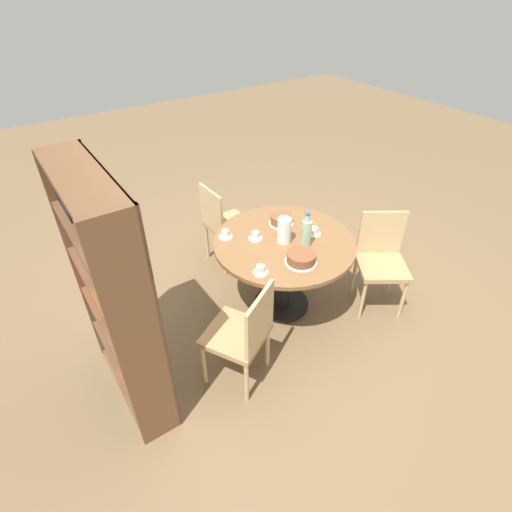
{
  "coord_description": "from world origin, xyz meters",
  "views": [
    {
      "loc": [
        -2.18,
        1.77,
        2.65
      ],
      "look_at": [
        0.0,
        0.29,
        0.7
      ],
      "focal_mm": 28.0,
      "sensor_mm": 36.0,
      "label": 1
    }
  ],
  "objects_px": {
    "cup_d": "(255,236)",
    "cake_main": "(301,258)",
    "chair_a": "(243,333)",
    "coffee_pot": "(284,230)",
    "bookshelf": "(119,303)",
    "cake_second": "(281,220)",
    "chair_b": "(381,259)",
    "cup_a": "(225,234)",
    "chair_c": "(224,223)",
    "cup_b": "(314,231)",
    "water_bottle": "(306,232)",
    "cup_c": "(261,270)"
  },
  "relations": [
    {
      "from": "chair_b",
      "to": "cup_a",
      "type": "bearing_deg",
      "value": -179.97
    },
    {
      "from": "water_bottle",
      "to": "cup_c",
      "type": "height_order",
      "value": "water_bottle"
    },
    {
      "from": "bookshelf",
      "to": "cake_main",
      "type": "xyz_separation_m",
      "value": [
        -0.22,
        -1.36,
        -0.07
      ]
    },
    {
      "from": "bookshelf",
      "to": "cup_b",
      "type": "height_order",
      "value": "bookshelf"
    },
    {
      "from": "bookshelf",
      "to": "cake_main",
      "type": "bearing_deg",
      "value": 80.68
    },
    {
      "from": "cup_d",
      "to": "cup_a",
      "type": "bearing_deg",
      "value": 49.69
    },
    {
      "from": "bookshelf",
      "to": "cup_a",
      "type": "relative_size",
      "value": 14.72
    },
    {
      "from": "chair_c",
      "to": "cup_d",
      "type": "height_order",
      "value": "chair_c"
    },
    {
      "from": "chair_b",
      "to": "cup_a",
      "type": "xyz_separation_m",
      "value": [
        0.77,
        1.16,
        0.27
      ]
    },
    {
      "from": "chair_a",
      "to": "cake_second",
      "type": "relative_size",
      "value": 4.04
    },
    {
      "from": "chair_a",
      "to": "cake_second",
      "type": "bearing_deg",
      "value": -170.12
    },
    {
      "from": "chair_a",
      "to": "chair_b",
      "type": "relative_size",
      "value": 1.0
    },
    {
      "from": "coffee_pot",
      "to": "cup_a",
      "type": "bearing_deg",
      "value": 47.67
    },
    {
      "from": "chair_b",
      "to": "coffee_pot",
      "type": "bearing_deg",
      "value": -175.14
    },
    {
      "from": "coffee_pot",
      "to": "chair_c",
      "type": "bearing_deg",
      "value": 4.75
    },
    {
      "from": "cup_c",
      "to": "chair_b",
      "type": "bearing_deg",
      "value": -99.45
    },
    {
      "from": "chair_b",
      "to": "water_bottle",
      "type": "height_order",
      "value": "water_bottle"
    },
    {
      "from": "cup_a",
      "to": "cake_main",
      "type": "bearing_deg",
      "value": -154.64
    },
    {
      "from": "chair_a",
      "to": "cup_c",
      "type": "height_order",
      "value": "chair_a"
    },
    {
      "from": "chair_c",
      "to": "cup_a",
      "type": "relative_size",
      "value": 7.49
    },
    {
      "from": "chair_a",
      "to": "cup_b",
      "type": "relative_size",
      "value": 7.49
    },
    {
      "from": "cup_b",
      "to": "water_bottle",
      "type": "bearing_deg",
      "value": 116.85
    },
    {
      "from": "cup_a",
      "to": "bookshelf",
      "type": "bearing_deg",
      "value": 111.76
    },
    {
      "from": "chair_c",
      "to": "water_bottle",
      "type": "relative_size",
      "value": 2.93
    },
    {
      "from": "cup_d",
      "to": "cake_main",
      "type": "bearing_deg",
      "value": -167.27
    },
    {
      "from": "cake_main",
      "to": "cup_c",
      "type": "distance_m",
      "value": 0.34
    },
    {
      "from": "coffee_pot",
      "to": "cake_main",
      "type": "xyz_separation_m",
      "value": [
        -0.31,
        0.07,
        -0.08
      ]
    },
    {
      "from": "bookshelf",
      "to": "cake_second",
      "type": "xyz_separation_m",
      "value": [
        0.32,
        -1.58,
        -0.07
      ]
    },
    {
      "from": "chair_c",
      "to": "chair_a",
      "type": "bearing_deg",
      "value": 152.93
    },
    {
      "from": "bookshelf",
      "to": "cup_c",
      "type": "distance_m",
      "value": 1.04
    },
    {
      "from": "chair_a",
      "to": "cup_a",
      "type": "distance_m",
      "value": 0.94
    },
    {
      "from": "cup_b",
      "to": "coffee_pot",
      "type": "bearing_deg",
      "value": 78.92
    },
    {
      "from": "chair_b",
      "to": "cup_d",
      "type": "bearing_deg",
      "value": -178.45
    },
    {
      "from": "cake_second",
      "to": "cup_c",
      "type": "height_order",
      "value": "cake_second"
    },
    {
      "from": "chair_c",
      "to": "coffee_pot",
      "type": "distance_m",
      "value": 0.97
    },
    {
      "from": "chair_b",
      "to": "chair_a",
      "type": "bearing_deg",
      "value": -144.37
    },
    {
      "from": "cup_a",
      "to": "cup_b",
      "type": "xyz_separation_m",
      "value": [
        -0.39,
        -0.66,
        0.0
      ]
    },
    {
      "from": "chair_a",
      "to": "coffee_pot",
      "type": "relative_size",
      "value": 3.43
    },
    {
      "from": "coffee_pot",
      "to": "cup_b",
      "type": "xyz_separation_m",
      "value": [
        -0.06,
        -0.29,
        -0.09
      ]
    },
    {
      "from": "chair_a",
      "to": "chair_c",
      "type": "distance_m",
      "value": 1.52
    },
    {
      "from": "chair_b",
      "to": "bookshelf",
      "type": "relative_size",
      "value": 0.51
    },
    {
      "from": "cake_second",
      "to": "chair_a",
      "type": "bearing_deg",
      "value": 129.41
    },
    {
      "from": "cake_main",
      "to": "cake_second",
      "type": "relative_size",
      "value": 1.15
    },
    {
      "from": "cup_b",
      "to": "cup_c",
      "type": "relative_size",
      "value": 1.0
    },
    {
      "from": "cake_main",
      "to": "cup_a",
      "type": "xyz_separation_m",
      "value": [
        0.64,
        0.31,
        -0.01
      ]
    },
    {
      "from": "cake_second",
      "to": "cup_b",
      "type": "bearing_deg",
      "value": -155.53
    },
    {
      "from": "cake_main",
      "to": "cup_d",
      "type": "relative_size",
      "value": 2.13
    },
    {
      "from": "chair_b",
      "to": "cake_second",
      "type": "bearing_deg",
      "value": 167.05
    },
    {
      "from": "chair_a",
      "to": "chair_b",
      "type": "xyz_separation_m",
      "value": [
        0.05,
        -1.51,
        0.0
      ]
    },
    {
      "from": "water_bottle",
      "to": "cake_second",
      "type": "relative_size",
      "value": 1.38
    }
  ]
}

